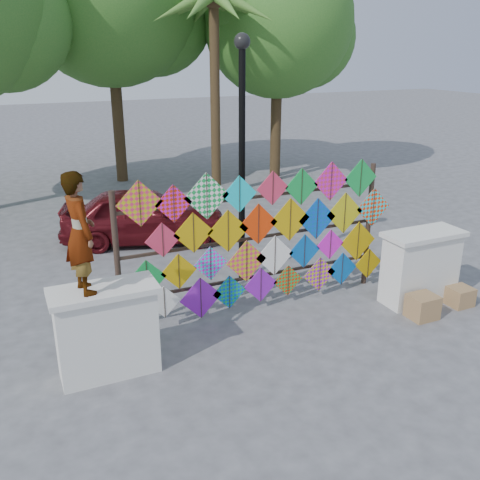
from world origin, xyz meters
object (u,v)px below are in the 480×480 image
(kite_rack, at_px, (265,238))
(lamppost, at_px, (242,139))
(vendor_woman, at_px, (80,233))
(sedan, at_px, (144,215))

(kite_rack, height_order, lamppost, lamppost)
(vendor_woman, xyz_separation_m, lamppost, (3.21, 2.20, 0.63))
(kite_rack, distance_m, sedan, 4.24)
(sedan, height_order, lamppost, lamppost)
(vendor_woman, distance_m, sedan, 5.59)
(kite_rack, distance_m, vendor_woman, 3.28)
(sedan, xyz_separation_m, lamppost, (1.17, -2.80, 2.06))
(vendor_woman, xyz_separation_m, sedan, (2.04, 5.00, -1.44))
(kite_rack, height_order, sedan, kite_rack)
(kite_rack, height_order, vendor_woman, vendor_woman)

